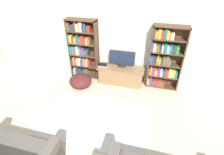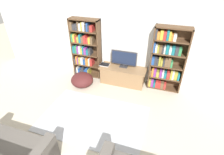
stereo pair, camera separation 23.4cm
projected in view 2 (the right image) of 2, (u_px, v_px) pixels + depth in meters
wall_back at (124, 39)px, 5.10m from camera, size 8.80×0.06×2.60m
bookshelf_left at (85, 48)px, 5.47m from camera, size 0.92×0.30×1.86m
bookshelf_right at (166, 60)px, 4.83m from camera, size 0.92×0.30×1.86m
tv_stand at (123, 75)px, 5.38m from camera, size 1.39×0.53×0.53m
television at (124, 59)px, 5.15m from camera, size 0.77×0.16×0.51m
laptop at (105, 65)px, 5.39m from camera, size 0.30×0.23×0.03m
area_rug at (94, 118)px, 4.22m from camera, size 2.48×1.63×0.02m
beanbag_ottoman at (82, 80)px, 5.29m from camera, size 0.67×0.67×0.40m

